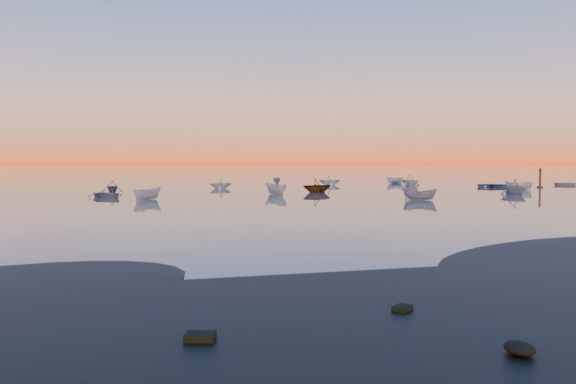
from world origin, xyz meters
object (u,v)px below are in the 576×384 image
object	(u,v)px
boat_near_right	(514,194)
channel_marker	(540,179)
boat_near_center	(147,200)
boat_near_left	(108,197)

from	to	relation	value
boat_near_right	channel_marker	distance (m)	18.92
boat_near_center	boat_near_left	bearing A→B (deg)	-1.54
boat_near_center	boat_near_right	bearing A→B (deg)	-134.57
boat_near_left	boat_near_center	distance (m)	6.36
boat_near_left	boat_near_center	size ratio (longest dim) A/B	1.23
channel_marker	boat_near_center	bearing A→B (deg)	-168.42
boat_near_left	channel_marker	size ratio (longest dim) A/B	1.42
boat_near_left	boat_near_center	world-z (taller)	boat_near_center
boat_near_center	channel_marker	distance (m)	58.73
boat_near_left	channel_marker	bearing A→B (deg)	-24.41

